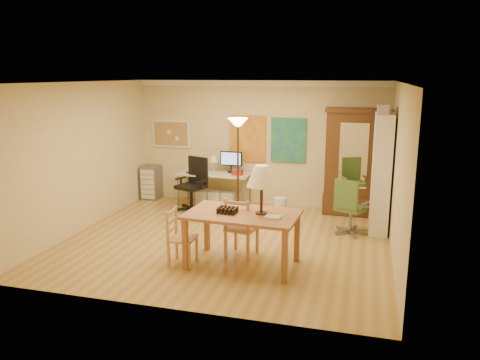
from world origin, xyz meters
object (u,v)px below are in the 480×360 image
(computer_desk, at_px, (216,185))
(armoire, at_px, (353,169))
(dining_table, at_px, (249,203))
(office_chair_green, at_px, (350,219))
(office_chair_black, at_px, (193,196))
(bookshelf, at_px, (381,174))

(computer_desk, xyz_separation_m, armoire, (2.91, 0.08, 0.51))
(dining_table, bearing_deg, office_chair_green, 53.10)
(dining_table, bearing_deg, office_chair_black, 126.39)
(computer_desk, xyz_separation_m, office_chair_green, (2.93, -1.23, -0.16))
(bookshelf, bearing_deg, office_chair_black, 174.99)
(office_chair_green, relative_size, bookshelf, 0.47)
(armoire, bearing_deg, bookshelf, -61.96)
(dining_table, height_order, computer_desk, dining_table)
(computer_desk, bearing_deg, office_chair_black, -121.63)
(office_chair_black, height_order, office_chair_green, office_chair_black)
(bookshelf, bearing_deg, computer_desk, 165.47)
(office_chair_black, bearing_deg, computer_desk, 58.37)
(computer_desk, height_order, bookshelf, bookshelf)
(dining_table, height_order, office_chair_black, dining_table)
(office_chair_green, relative_size, armoire, 0.47)
(office_chair_black, height_order, armoire, armoire)
(dining_table, bearing_deg, bookshelf, 49.28)
(dining_table, relative_size, armoire, 0.78)
(office_chair_green, bearing_deg, dining_table, -126.90)
(office_chair_black, height_order, bookshelf, bookshelf)
(computer_desk, relative_size, bookshelf, 0.73)
(bookshelf, bearing_deg, armoire, 118.04)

